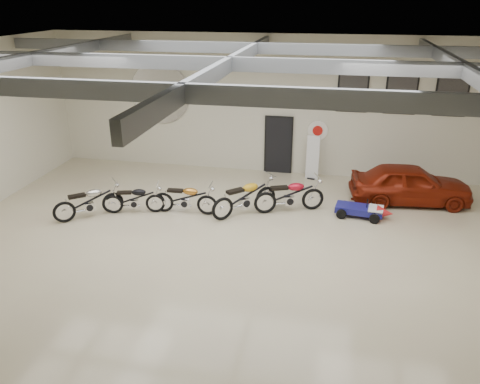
% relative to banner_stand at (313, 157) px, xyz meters
% --- Properties ---
extents(floor, '(16.00, 12.00, 0.01)m').
position_rel_banner_stand_xyz_m(floor, '(-1.80, -5.50, -0.85)').
color(floor, '#C1B994').
rests_on(floor, ground).
extents(ceiling, '(16.00, 12.00, 0.01)m').
position_rel_banner_stand_xyz_m(ceiling, '(-1.80, -5.50, 4.15)').
color(ceiling, slate).
rests_on(ceiling, back_wall).
extents(back_wall, '(16.00, 0.02, 5.00)m').
position_rel_banner_stand_xyz_m(back_wall, '(-1.80, 0.50, 1.65)').
color(back_wall, beige).
rests_on(back_wall, floor).
extents(ceiling_beams, '(15.80, 11.80, 0.32)m').
position_rel_banner_stand_xyz_m(ceiling_beams, '(-1.80, -5.50, 3.90)').
color(ceiling_beams, slate).
rests_on(ceiling_beams, ceiling).
extents(door, '(0.92, 0.08, 2.10)m').
position_rel_banner_stand_xyz_m(door, '(-1.30, 0.45, 0.20)').
color(door, black).
rests_on(door, back_wall).
extents(logo_plaque, '(2.30, 0.06, 1.16)m').
position_rel_banner_stand_xyz_m(logo_plaque, '(-5.80, 0.45, 1.95)').
color(logo_plaque, silver).
rests_on(logo_plaque, back_wall).
extents(poster_left, '(1.05, 0.08, 1.35)m').
position_rel_banner_stand_xyz_m(poster_left, '(1.20, 0.46, 2.25)').
color(poster_left, black).
rests_on(poster_left, back_wall).
extents(poster_mid, '(1.05, 0.08, 1.35)m').
position_rel_banner_stand_xyz_m(poster_mid, '(2.80, 0.46, 2.25)').
color(poster_mid, black).
rests_on(poster_mid, back_wall).
extents(poster_right, '(1.05, 0.08, 1.35)m').
position_rel_banner_stand_xyz_m(poster_right, '(4.40, 0.46, 2.25)').
color(poster_right, black).
rests_on(poster_right, back_wall).
extents(oil_sign, '(0.72, 0.10, 0.72)m').
position_rel_banner_stand_xyz_m(oil_sign, '(0.10, 0.45, 0.85)').
color(oil_sign, white).
rests_on(oil_sign, back_wall).
extents(banner_stand, '(0.49, 0.28, 1.70)m').
position_rel_banner_stand_xyz_m(banner_stand, '(0.00, 0.00, 0.00)').
color(banner_stand, white).
rests_on(banner_stand, floor).
extents(motorcycle_silver, '(1.97, 1.78, 1.06)m').
position_rel_banner_stand_xyz_m(motorcycle_silver, '(-6.36, -4.55, -0.32)').
color(motorcycle_silver, silver).
rests_on(motorcycle_silver, floor).
extents(motorcycle_black, '(1.90, 1.00, 0.94)m').
position_rel_banner_stand_xyz_m(motorcycle_black, '(-5.16, -3.98, -0.38)').
color(motorcycle_black, silver).
rests_on(motorcycle_black, floor).
extents(motorcycle_gold, '(1.98, 0.69, 1.02)m').
position_rel_banner_stand_xyz_m(motorcycle_gold, '(-3.63, -3.70, -0.34)').
color(motorcycle_gold, silver).
rests_on(motorcycle_gold, floor).
extents(motorcycle_yellow, '(2.08, 2.04, 1.16)m').
position_rel_banner_stand_xyz_m(motorcycle_yellow, '(-1.84, -3.40, -0.27)').
color(motorcycle_yellow, silver).
rests_on(motorcycle_yellow, floor).
extents(motorcycle_red, '(2.26, 1.42, 1.12)m').
position_rel_banner_stand_xyz_m(motorcycle_red, '(-0.53, -2.95, -0.29)').
color(motorcycle_red, silver).
rests_on(motorcycle_red, floor).
extents(go_kart, '(1.80, 1.00, 0.62)m').
position_rel_banner_stand_xyz_m(go_kart, '(1.73, -2.92, -0.54)').
color(go_kart, navy).
rests_on(go_kart, floor).
extents(vintage_car, '(1.89, 3.88, 1.28)m').
position_rel_banner_stand_xyz_m(vintage_car, '(3.19, -1.50, -0.21)').
color(vintage_car, maroon).
rests_on(vintage_car, floor).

